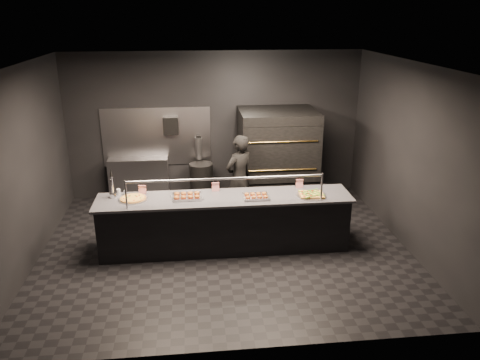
{
  "coord_description": "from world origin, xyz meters",
  "views": [
    {
      "loc": [
        -0.5,
        -6.94,
        3.74
      ],
      "look_at": [
        0.27,
        0.2,
        1.13
      ],
      "focal_mm": 35.0,
      "sensor_mm": 36.0,
      "label": 1
    }
  ],
  "objects_px": {
    "beer_tap": "(112,189)",
    "square_pizza": "(311,195)",
    "prep_shelf": "(139,179)",
    "towel_dispenser": "(171,126)",
    "pizza_oven": "(277,157)",
    "worker": "(239,178)",
    "round_pizza": "(133,198)",
    "slider_tray_b": "(256,196)",
    "fire_extinguisher": "(199,148)",
    "trash_bin": "(202,182)",
    "service_counter": "(225,223)",
    "slider_tray_a": "(187,196)"
  },
  "relations": [
    {
      "from": "pizza_oven",
      "to": "slider_tray_a",
      "type": "relative_size",
      "value": 3.61
    },
    {
      "from": "round_pizza",
      "to": "slider_tray_b",
      "type": "distance_m",
      "value": 1.96
    },
    {
      "from": "square_pizza",
      "to": "trash_bin",
      "type": "distance_m",
      "value": 2.86
    },
    {
      "from": "service_counter",
      "to": "slider_tray_a",
      "type": "relative_size",
      "value": 7.75
    },
    {
      "from": "fire_extinguisher",
      "to": "slider_tray_b",
      "type": "relative_size",
      "value": 1.22
    },
    {
      "from": "towel_dispenser",
      "to": "trash_bin",
      "type": "xyz_separation_m",
      "value": [
        0.58,
        -0.26,
        -1.15
      ]
    },
    {
      "from": "slider_tray_b",
      "to": "trash_bin",
      "type": "height_order",
      "value": "slider_tray_b"
    },
    {
      "from": "square_pizza",
      "to": "worker",
      "type": "xyz_separation_m",
      "value": [
        -1.04,
        1.24,
        -0.12
      ]
    },
    {
      "from": "fire_extinguisher",
      "to": "trash_bin",
      "type": "height_order",
      "value": "fire_extinguisher"
    },
    {
      "from": "service_counter",
      "to": "square_pizza",
      "type": "xyz_separation_m",
      "value": [
        1.4,
        -0.1,
        0.47
      ]
    },
    {
      "from": "square_pizza",
      "to": "beer_tap",
      "type": "bearing_deg",
      "value": 175.14
    },
    {
      "from": "towel_dispenser",
      "to": "beer_tap",
      "type": "height_order",
      "value": "towel_dispenser"
    },
    {
      "from": "pizza_oven",
      "to": "trash_bin",
      "type": "bearing_deg",
      "value": 171.36
    },
    {
      "from": "service_counter",
      "to": "fire_extinguisher",
      "type": "height_order",
      "value": "service_counter"
    },
    {
      "from": "service_counter",
      "to": "trash_bin",
      "type": "bearing_deg",
      "value": 98.48
    },
    {
      "from": "service_counter",
      "to": "slider_tray_a",
      "type": "height_order",
      "value": "service_counter"
    },
    {
      "from": "pizza_oven",
      "to": "square_pizza",
      "type": "height_order",
      "value": "pizza_oven"
    },
    {
      "from": "fire_extinguisher",
      "to": "trash_bin",
      "type": "xyz_separation_m",
      "value": [
        0.03,
        -0.27,
        -0.66
      ]
    },
    {
      "from": "prep_shelf",
      "to": "towel_dispenser",
      "type": "xyz_separation_m",
      "value": [
        0.7,
        0.07,
        1.1
      ]
    },
    {
      "from": "fire_extinguisher",
      "to": "square_pizza",
      "type": "height_order",
      "value": "fire_extinguisher"
    },
    {
      "from": "slider_tray_a",
      "to": "worker",
      "type": "xyz_separation_m",
      "value": [
        0.96,
        1.11,
        -0.13
      ]
    },
    {
      "from": "towel_dispenser",
      "to": "worker",
      "type": "xyz_separation_m",
      "value": [
        1.26,
        -1.25,
        -0.73
      ]
    },
    {
      "from": "slider_tray_b",
      "to": "service_counter",
      "type": "bearing_deg",
      "value": 169.93
    },
    {
      "from": "trash_bin",
      "to": "towel_dispenser",
      "type": "bearing_deg",
      "value": 155.97
    },
    {
      "from": "prep_shelf",
      "to": "trash_bin",
      "type": "relative_size",
      "value": 1.5
    },
    {
      "from": "prep_shelf",
      "to": "round_pizza",
      "type": "distance_m",
      "value": 2.32
    },
    {
      "from": "slider_tray_a",
      "to": "square_pizza",
      "type": "distance_m",
      "value": 2.0
    },
    {
      "from": "prep_shelf",
      "to": "fire_extinguisher",
      "type": "relative_size",
      "value": 2.38
    },
    {
      "from": "prep_shelf",
      "to": "beer_tap",
      "type": "xyz_separation_m",
      "value": [
        -0.17,
        -2.15,
        0.61
      ]
    },
    {
      "from": "pizza_oven",
      "to": "worker",
      "type": "bearing_deg",
      "value": -137.98
    },
    {
      "from": "beer_tap",
      "to": "square_pizza",
      "type": "xyz_separation_m",
      "value": [
        3.17,
        -0.27,
        -0.12
      ]
    },
    {
      "from": "round_pizza",
      "to": "worker",
      "type": "xyz_separation_m",
      "value": [
        1.81,
        1.09,
        -0.12
      ]
    },
    {
      "from": "round_pizza",
      "to": "towel_dispenser",
      "type": "bearing_deg",
      "value": 76.75
    },
    {
      "from": "towel_dispenser",
      "to": "worker",
      "type": "height_order",
      "value": "towel_dispenser"
    },
    {
      "from": "fire_extinguisher",
      "to": "worker",
      "type": "distance_m",
      "value": 1.46
    },
    {
      "from": "towel_dispenser",
      "to": "worker",
      "type": "relative_size",
      "value": 0.21
    },
    {
      "from": "beer_tap",
      "to": "worker",
      "type": "bearing_deg",
      "value": 24.4
    },
    {
      "from": "worker",
      "to": "prep_shelf",
      "type": "bearing_deg",
      "value": -64.87
    },
    {
      "from": "slider_tray_a",
      "to": "trash_bin",
      "type": "xyz_separation_m",
      "value": [
        0.28,
        2.1,
        -0.55
      ]
    },
    {
      "from": "service_counter",
      "to": "pizza_oven",
      "type": "distance_m",
      "value": 2.3
    },
    {
      "from": "trash_bin",
      "to": "prep_shelf",
      "type": "bearing_deg",
      "value": 171.59
    },
    {
      "from": "fire_extinguisher",
      "to": "worker",
      "type": "bearing_deg",
      "value": -60.67
    },
    {
      "from": "beer_tap",
      "to": "prep_shelf",
      "type": "bearing_deg",
      "value": 85.34
    },
    {
      "from": "prep_shelf",
      "to": "beer_tap",
      "type": "relative_size",
      "value": 2.53
    },
    {
      "from": "fire_extinguisher",
      "to": "slider_tray_b",
      "type": "distance_m",
      "value": 2.63
    },
    {
      "from": "worker",
      "to": "towel_dispenser",
      "type": "bearing_deg",
      "value": -78.62
    },
    {
      "from": "towel_dispenser",
      "to": "slider_tray_b",
      "type": "xyz_separation_m",
      "value": [
        1.4,
        -2.48,
        -0.6
      ]
    },
    {
      "from": "prep_shelf",
      "to": "towel_dispenser",
      "type": "height_order",
      "value": "towel_dispenser"
    },
    {
      "from": "service_counter",
      "to": "round_pizza",
      "type": "relative_size",
      "value": 8.8
    },
    {
      "from": "round_pizza",
      "to": "square_pizza",
      "type": "height_order",
      "value": "square_pizza"
    }
  ]
}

